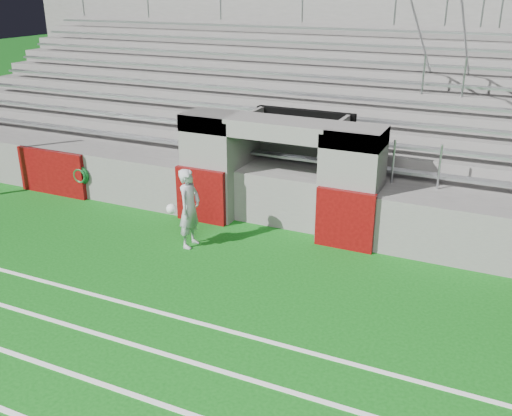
% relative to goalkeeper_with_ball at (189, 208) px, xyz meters
% --- Properties ---
extents(ground, '(90.00, 90.00, 0.00)m').
position_rel_goalkeeper_with_ball_xyz_m(ground, '(1.34, -1.64, -0.89)').
color(ground, '#0D5110').
rests_on(ground, ground).
extents(stadium_structure, '(26.00, 8.48, 5.42)m').
position_rel_goalkeeper_with_ball_xyz_m(stadium_structure, '(1.34, 6.32, 0.60)').
color(stadium_structure, '#605D5B').
rests_on(stadium_structure, ground).
extents(goalkeeper_with_ball, '(0.70, 0.66, 1.79)m').
position_rel_goalkeeper_with_ball_xyz_m(goalkeeper_with_ball, '(0.00, 0.00, 0.00)').
color(goalkeeper_with_ball, '#A4A7AE').
rests_on(goalkeeper_with_ball, ground).
extents(hose_coil, '(0.51, 0.14, 0.51)m').
position_rel_goalkeeper_with_ball_xyz_m(hose_coil, '(-4.14, 1.29, -0.21)').
color(hose_coil, '#0E4619').
rests_on(hose_coil, ground).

